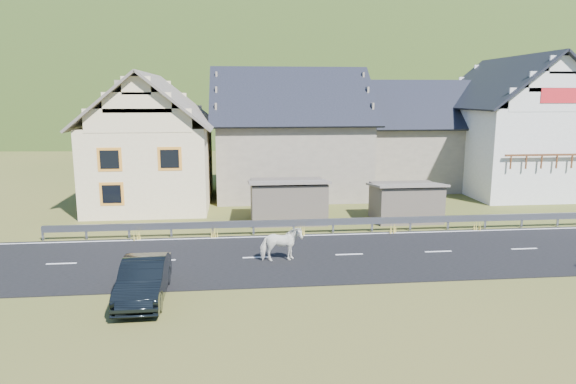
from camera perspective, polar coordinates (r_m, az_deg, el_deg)
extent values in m
plane|color=#3D4D1A|center=(22.53, 6.81, -7.00)|extent=(160.00, 160.00, 0.00)
cube|color=black|center=(22.52, 6.81, -6.95)|extent=(60.00, 7.00, 0.04)
cube|color=silver|center=(22.51, 6.81, -6.89)|extent=(60.00, 6.60, 0.01)
cube|color=#93969B|center=(25.83, 5.05, -3.32)|extent=(28.00, 0.08, 0.34)
cube|color=#93969B|center=(27.05, -25.60, -4.21)|extent=(0.10, 0.06, 0.70)
cube|color=#93969B|center=(26.44, -21.50, -4.22)|extent=(0.10, 0.06, 0.70)
cube|color=#93969B|center=(25.97, -17.24, -4.21)|extent=(0.10, 0.06, 0.70)
cube|color=#93969B|center=(25.65, -12.85, -4.18)|extent=(0.10, 0.06, 0.70)
cube|color=#93969B|center=(25.48, -8.37, -4.12)|extent=(0.10, 0.06, 0.70)
cube|color=#93969B|center=(25.47, -3.86, -4.04)|extent=(0.10, 0.06, 0.70)
cube|color=#93969B|center=(25.61, 0.63, -3.93)|extent=(0.10, 0.06, 0.70)
cube|color=#93969B|center=(25.91, 5.04, -3.80)|extent=(0.10, 0.06, 0.70)
cube|color=#93969B|center=(26.36, 9.32, -3.65)|extent=(0.10, 0.06, 0.70)
cube|color=#93969B|center=(26.94, 13.43, -3.49)|extent=(0.10, 0.06, 0.70)
cube|color=#93969B|center=(27.66, 17.35, -3.32)|extent=(0.10, 0.06, 0.70)
cube|color=#93969B|center=(28.51, 21.06, -3.14)|extent=(0.10, 0.06, 0.70)
cube|color=#93969B|center=(29.46, 24.53, -2.97)|extent=(0.10, 0.06, 0.70)
cube|color=#93969B|center=(30.52, 27.78, -2.79)|extent=(0.10, 0.06, 0.70)
cube|color=brown|center=(28.15, -0.02, -1.02)|extent=(4.30, 3.30, 2.40)
cube|color=brown|center=(29.08, 12.94, -1.12)|extent=(3.80, 2.90, 2.20)
cube|color=beige|center=(33.60, -14.73, 2.96)|extent=(7.00, 9.00, 5.00)
cube|color=orange|center=(29.41, -19.21, 3.43)|extent=(1.30, 0.12, 1.30)
cube|color=orange|center=(28.84, -13.01, 3.62)|extent=(1.30, 0.12, 1.30)
cube|color=orange|center=(29.69, -18.99, -0.21)|extent=(1.30, 0.12, 1.30)
cube|color=gray|center=(35.16, -17.95, 9.77)|extent=(0.70, 0.70, 2.40)
cube|color=gray|center=(36.38, 0.17, 3.88)|extent=(10.00, 9.00, 5.00)
cube|color=gray|center=(40.62, 14.07, 3.99)|extent=(9.00, 8.00, 4.60)
cube|color=white|center=(40.34, 23.64, 4.37)|extent=(8.00, 10.00, 6.00)
cube|color=red|center=(35.87, 28.06, 9.44)|extent=(2.60, 0.06, 0.90)
cube|color=brown|center=(35.87, 27.75, 3.68)|extent=(6.80, 0.12, 0.12)
ellipsoid|color=#273C17|center=(202.94, -3.10, 3.09)|extent=(440.00, 280.00, 260.00)
ellipsoid|color=black|center=(140.20, -27.27, 9.20)|extent=(76.00, 50.00, 28.00)
imported|color=white|center=(21.31, -0.77, -5.81)|extent=(0.93, 1.77, 1.44)
imported|color=black|center=(18.27, -15.73, -9.34)|extent=(1.53, 4.18, 1.37)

